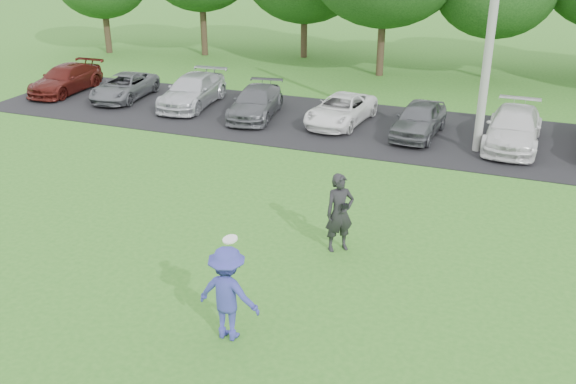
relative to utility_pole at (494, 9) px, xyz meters
name	(u,v)px	position (x,y,z in m)	size (l,w,h in m)	color
ground	(226,316)	(-3.69, -11.84, -4.70)	(100.00, 100.00, 0.00)	#307020
parking_lot	(378,129)	(-3.69, 1.16, -4.68)	(32.00, 6.50, 0.03)	black
utility_pole	(494,9)	(0.00, 0.00, 0.00)	(0.28, 0.28, 9.39)	#989994
frisbee_player	(228,293)	(-3.34, -12.40, -3.74)	(1.25, 0.74, 2.22)	#373A9B
camera_bystander	(340,213)	(-2.39, -8.34, -3.73)	(0.84, 0.81, 1.93)	black
parked_cars	(390,114)	(-3.31, 1.24, -4.07)	(30.69, 4.93, 1.26)	#4E1511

